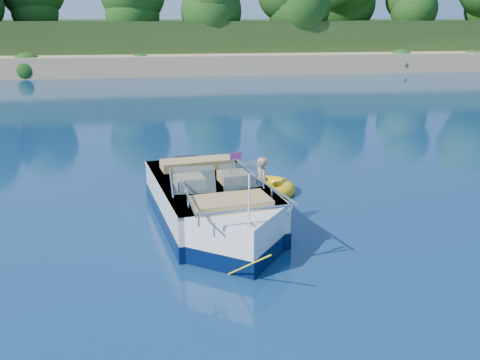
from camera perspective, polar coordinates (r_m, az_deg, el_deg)
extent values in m
plane|color=#0A1946|center=(9.14, 21.09, -12.50)|extent=(160.00, 160.00, 0.00)
cube|color=tan|center=(45.15, -3.71, 12.11)|extent=(170.00, 8.00, 2.00)
cube|color=#1D3414|center=(71.98, -5.90, 14.27)|extent=(170.00, 56.00, 6.00)
cylinder|color=black|center=(48.98, -4.25, 15.76)|extent=(0.44, 0.44, 3.60)
cylinder|color=black|center=(52.75, 18.93, 14.47)|extent=(0.44, 0.44, 2.60)
sphere|color=black|center=(52.74, 19.19, 17.14)|extent=(4.29, 4.29, 4.29)
cube|color=white|center=(11.87, -3.31, -2.70)|extent=(2.75, 4.38, 1.14)
cube|color=white|center=(10.13, -0.55, -6.24)|extent=(2.15, 2.15, 1.14)
cube|color=#041132|center=(11.92, -3.30, -3.41)|extent=(2.79, 4.42, 0.33)
cube|color=#041132|center=(10.19, -0.55, -7.05)|extent=(2.19, 2.19, 0.33)
cube|color=tan|center=(12.07, -3.72, -0.77)|extent=(2.14, 3.10, 0.11)
cube|color=white|center=(11.70, -3.36, -0.22)|extent=(2.79, 4.39, 0.07)
cube|color=black|center=(13.94, -5.62, 0.47)|extent=(0.65, 0.46, 0.98)
cube|color=#8C9EA5|center=(10.79, -4.89, 0.01)|extent=(0.85, 0.29, 0.53)
cube|color=#8C9EA5|center=(11.04, 0.06, 0.46)|extent=(0.89, 0.51, 0.53)
cube|color=tan|center=(11.33, -5.41, -0.67)|extent=(0.68, 0.68, 0.43)
cube|color=tan|center=(11.56, -0.68, -0.23)|extent=(0.68, 0.68, 0.43)
cube|color=tan|center=(12.70, -4.58, 1.31)|extent=(1.76, 0.84, 0.41)
cube|color=tan|center=(10.11, -0.90, -2.94)|extent=(1.54, 1.02, 0.37)
cylinder|color=white|center=(9.02, 0.97, -2.18)|extent=(0.03, 0.03, 0.92)
cube|color=red|center=(10.89, -0.43, 2.61)|extent=(0.24, 0.05, 0.15)
cube|color=silver|center=(9.12, 1.07, -4.84)|extent=(0.12, 0.08, 0.05)
cylinder|color=yellow|center=(8.97, 0.84, -9.10)|extent=(0.58, 1.04, 0.83)
torus|color=#E3AA0D|center=(13.72, 2.83, -0.97)|extent=(1.54, 1.54, 0.39)
torus|color=red|center=(13.71, 2.83, -0.89)|extent=(1.27, 1.27, 0.13)
imported|color=tan|center=(13.64, 2.28, -1.50)|extent=(0.46, 0.81, 1.50)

